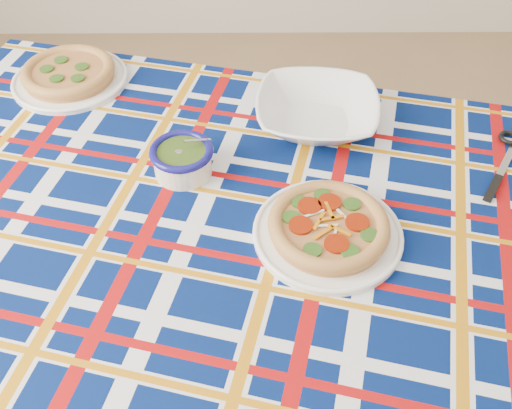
{
  "coord_description": "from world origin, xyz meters",
  "views": [
    {
      "loc": [
        -0.3,
        -0.63,
        1.43
      ],
      "look_at": [
        -0.3,
        0.08,
        0.71
      ],
      "focal_mm": 40.0,
      "sensor_mm": 36.0,
      "label": 1
    }
  ],
  "objects_px": {
    "main_focaccia_plate": "(329,226)",
    "dining_table": "(243,242)",
    "pesto_bowl": "(182,158)",
    "serving_bowl": "(317,112)"
  },
  "relations": [
    {
      "from": "main_focaccia_plate",
      "to": "dining_table",
      "type": "bearing_deg",
      "value": 161.98
    },
    {
      "from": "pesto_bowl",
      "to": "main_focaccia_plate",
      "type": "bearing_deg",
      "value": -32.5
    },
    {
      "from": "main_focaccia_plate",
      "to": "serving_bowl",
      "type": "height_order",
      "value": "serving_bowl"
    },
    {
      "from": "pesto_bowl",
      "to": "serving_bowl",
      "type": "height_order",
      "value": "pesto_bowl"
    },
    {
      "from": "main_focaccia_plate",
      "to": "serving_bowl",
      "type": "xyz_separation_m",
      "value": [
        0.01,
        0.32,
        0.01
      ]
    },
    {
      "from": "dining_table",
      "to": "serving_bowl",
      "type": "height_order",
      "value": "serving_bowl"
    },
    {
      "from": "pesto_bowl",
      "to": "serving_bowl",
      "type": "bearing_deg",
      "value": 29.04
    },
    {
      "from": "serving_bowl",
      "to": "dining_table",
      "type": "bearing_deg",
      "value": -119.87
    },
    {
      "from": "main_focaccia_plate",
      "to": "pesto_bowl",
      "type": "xyz_separation_m",
      "value": [
        -0.26,
        0.17,
        0.01
      ]
    },
    {
      "from": "main_focaccia_plate",
      "to": "pesto_bowl",
      "type": "relative_size",
      "value": 2.19
    }
  ]
}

